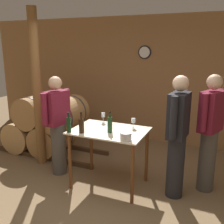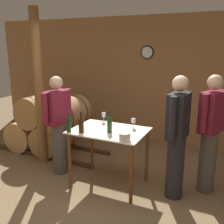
# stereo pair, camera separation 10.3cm
# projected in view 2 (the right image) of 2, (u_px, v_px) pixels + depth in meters

# --- Properties ---
(ground_plane) EXTENTS (14.00, 14.00, 0.00)m
(ground_plane) POSITION_uv_depth(u_px,v_px,m) (84.00, 215.00, 3.32)
(ground_plane) COLOR brown
(back_wall) EXTENTS (8.40, 0.08, 2.70)m
(back_wall) POSITION_uv_depth(u_px,v_px,m) (155.00, 81.00, 5.61)
(back_wall) COLOR #996B42
(back_wall) RESTS_ON ground_plane
(barrel_rack) EXTENTS (2.78, 0.80, 1.16)m
(barrel_rack) POSITION_uv_depth(u_px,v_px,m) (47.00, 124.00, 5.21)
(barrel_rack) COLOR #4C331E
(barrel_rack) RESTS_ON ground_plane
(tasting_table) EXTENTS (1.09, 0.78, 0.88)m
(tasting_table) POSITION_uv_depth(u_px,v_px,m) (109.00, 140.00, 3.88)
(tasting_table) COLOR beige
(tasting_table) RESTS_ON ground_plane
(wooden_post) EXTENTS (0.16, 0.16, 2.70)m
(wooden_post) POSITION_uv_depth(u_px,v_px,m) (39.00, 89.00, 4.52)
(wooden_post) COLOR brown
(wooden_post) RESTS_ON ground_plane
(wine_bottle_far_left) EXTENTS (0.06, 0.06, 0.29)m
(wine_bottle_far_left) POSITION_uv_depth(u_px,v_px,m) (69.00, 124.00, 3.74)
(wine_bottle_far_left) COLOR black
(wine_bottle_far_left) RESTS_ON tasting_table
(wine_bottle_left) EXTENTS (0.08, 0.08, 0.30)m
(wine_bottle_left) POSITION_uv_depth(u_px,v_px,m) (81.00, 125.00, 3.71)
(wine_bottle_left) COLOR black
(wine_bottle_left) RESTS_ON tasting_table
(wine_bottle_center) EXTENTS (0.07, 0.07, 0.31)m
(wine_bottle_center) POSITION_uv_depth(u_px,v_px,m) (109.00, 124.00, 3.71)
(wine_bottle_center) COLOR #193819
(wine_bottle_center) RESTS_ON tasting_table
(wine_glass_near_left) EXTENTS (0.06, 0.06, 0.16)m
(wine_glass_near_left) POSITION_uv_depth(u_px,v_px,m) (104.00, 115.00, 4.20)
(wine_glass_near_left) COLOR silver
(wine_glass_near_left) RESTS_ON tasting_table
(wine_glass_near_center) EXTENTS (0.06, 0.06, 0.15)m
(wine_glass_near_center) POSITION_uv_depth(u_px,v_px,m) (133.00, 121.00, 3.90)
(wine_glass_near_center) COLOR silver
(wine_glass_near_center) RESTS_ON tasting_table
(ice_bucket) EXTENTS (0.15, 0.15, 0.10)m
(ice_bucket) POSITION_uv_depth(u_px,v_px,m) (125.00, 137.00, 3.41)
(ice_bucket) COLOR silver
(ice_bucket) RESTS_ON tasting_table
(person_host) EXTENTS (0.25, 0.59, 1.72)m
(person_host) POSITION_uv_depth(u_px,v_px,m) (177.00, 136.00, 3.52)
(person_host) COLOR #232328
(person_host) RESTS_ON ground_plane
(person_visitor_with_scarf) EXTENTS (0.29, 0.58, 1.63)m
(person_visitor_with_scarf) POSITION_uv_depth(u_px,v_px,m) (58.00, 124.00, 4.24)
(person_visitor_with_scarf) COLOR #4C4742
(person_visitor_with_scarf) RESTS_ON ground_plane
(person_visitor_bearded) EXTENTS (0.34, 0.56, 1.72)m
(person_visitor_bearded) POSITION_uv_depth(u_px,v_px,m) (210.00, 132.00, 3.67)
(person_visitor_bearded) COLOR #4C4742
(person_visitor_bearded) RESTS_ON ground_plane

